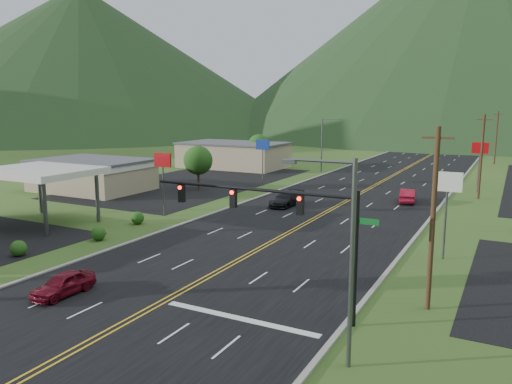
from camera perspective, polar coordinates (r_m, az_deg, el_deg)
The scene contains 21 objects.
traffic_signal at distance 26.37m, azimuth 3.02°, elevation -2.71°, with size 13.10×0.43×7.00m.
streetlight_east at distance 21.15m, azimuth 10.10°, elevation -6.45°, with size 3.28×0.25×9.00m.
streetlight_west at distance 84.69m, azimuth 7.74°, elevation 5.82°, with size 3.28×0.25×9.00m.
gas_canopy at distance 50.61m, azimuth -23.43°, elevation 2.04°, with size 10.00×8.00×5.30m.
building_west_mid at distance 68.89m, azimuth -18.22°, elevation 2.06°, with size 14.40×10.40×4.10m.
building_west_far at distance 90.06m, azimuth -2.57°, elevation 4.27°, with size 18.40×11.40×4.50m.
pole_sign_west_a at distance 50.62m, azimuth -10.61°, elevation 2.89°, with size 2.00×0.18×6.40m.
pole_sign_west_b at distance 69.14m, azimuth 0.77°, elevation 4.90°, with size 2.00×0.18×6.40m.
pole_sign_east_a at distance 38.11m, azimuth 21.01°, elevation 0.14°, with size 2.00×0.18×6.40m.
pole_sign_east_b at distance 69.79m, azimuth 24.21°, elevation 4.08°, with size 2.00×0.18×6.40m.
tree_west_a at distance 66.29m, azimuth -6.63°, elevation 3.61°, with size 3.84×3.84×5.82m.
tree_west_b at distance 91.97m, azimuth 0.30°, elevation 5.42°, with size 3.84×3.84×5.82m.
utility_pole_a at distance 28.28m, azimuth 19.57°, elevation -2.83°, with size 1.60×0.28×10.00m.
utility_pole_b at distance 64.78m, azimuth 24.36°, elevation 3.75°, with size 1.60×0.28×10.00m.
utility_pole_c at distance 104.63m, azimuth 25.77°, elevation 5.66°, with size 1.60×0.28×10.00m.
utility_pole_d at distance 144.57m, azimuth 26.40°, elevation 6.52°, with size 1.60×0.28×10.00m.
mountain_n at distance 232.18m, azimuth 24.30°, elevation 16.84°, with size 220.00×220.00×85.00m, color black.
mountain_nw at distance 229.66m, azimuth -19.21°, elevation 14.10°, with size 190.00×190.00×60.00m, color black.
car_red_near at distance 31.88m, azimuth -21.16°, elevation -9.84°, with size 1.59×3.96×1.35m, color maroon.
car_dark_mid at distance 55.40m, azimuth 3.50°, elevation -0.84°, with size 2.15×5.30×1.54m, color black.
car_red_far at distance 59.92m, azimuth 16.94°, elevation -0.42°, with size 1.66×4.77×1.57m, color maroon.
Camera 1 is at (17.20, -9.40, 11.08)m, focal length 35.00 mm.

